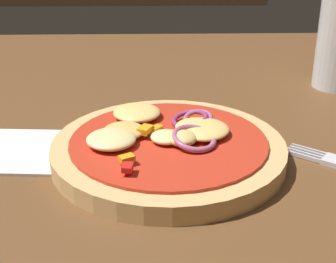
{
  "coord_description": "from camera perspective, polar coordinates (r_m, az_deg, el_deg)",
  "views": [
    {
      "loc": [
        0.04,
        -0.4,
        0.26
      ],
      "look_at": [
        0.05,
        0.05,
        0.06
      ],
      "focal_mm": 53.98,
      "sensor_mm": 36.0,
      "label": 1
    }
  ],
  "objects": [
    {
      "name": "dining_table",
      "position": [
        0.47,
        -6.38,
        -7.0
      ],
      "size": [
        1.15,
        1.06,
        0.04
      ],
      "color": "brown",
      "rests_on": "ground"
    },
    {
      "name": "pizza",
      "position": [
        0.48,
        -0.02,
        -1.74
      ],
      "size": [
        0.22,
        0.22,
        0.03
      ],
      "color": "tan",
      "rests_on": "dining_table"
    }
  ]
}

